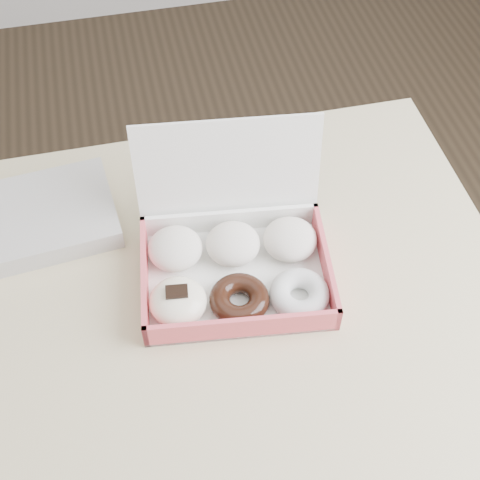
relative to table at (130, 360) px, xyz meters
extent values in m
cube|color=#C9B784|center=(0.00, 0.00, 0.06)|extent=(1.20, 0.80, 0.04)
cylinder|color=#C9B784|center=(0.55, 0.35, -0.32)|extent=(0.05, 0.05, 0.71)
cube|color=white|center=(0.18, 0.06, 0.08)|extent=(0.30, 0.24, 0.01)
cube|color=#E8525C|center=(0.17, -0.04, 0.10)|extent=(0.28, 0.04, 0.05)
cube|color=white|center=(0.19, 0.15, 0.10)|extent=(0.28, 0.04, 0.05)
cube|color=#E8525C|center=(0.04, 0.07, 0.10)|extent=(0.03, 0.20, 0.05)
cube|color=#E8525C|center=(0.31, 0.04, 0.10)|extent=(0.03, 0.20, 0.05)
cube|color=white|center=(0.19, 0.17, 0.18)|extent=(0.28, 0.07, 0.20)
ellipsoid|color=white|center=(0.10, 0.11, 0.11)|extent=(0.09, 0.09, 0.05)
ellipsoid|color=white|center=(0.19, 0.10, 0.11)|extent=(0.09, 0.09, 0.05)
ellipsoid|color=white|center=(0.27, 0.09, 0.11)|extent=(0.09, 0.09, 0.05)
ellipsoid|color=#FFF2CF|center=(0.09, 0.02, 0.11)|extent=(0.09, 0.09, 0.05)
cube|color=black|center=(0.09, 0.02, 0.13)|extent=(0.03, 0.03, 0.00)
torus|color=black|center=(0.17, 0.01, 0.10)|extent=(0.10, 0.10, 0.03)
torus|color=silver|center=(0.26, 0.00, 0.10)|extent=(0.10, 0.10, 0.03)
cube|color=beige|center=(-0.10, 0.23, 0.10)|extent=(0.24, 0.20, 0.04)
camera|label=1|loc=(0.06, -0.52, 0.91)|focal=50.00mm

